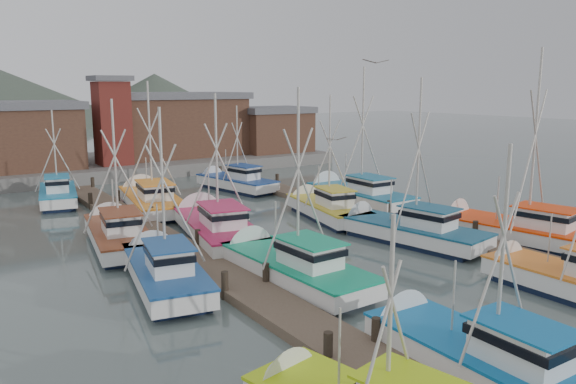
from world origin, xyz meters
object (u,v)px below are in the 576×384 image
boat_0 (475,356)px  boat_12 (150,200)px  boat_4 (288,266)px  lookout_tower (112,120)px  boat_1 (566,279)px  boat_8 (214,226)px

boat_0 → boat_12: 28.52m
boat_4 → boat_12: (0.11, 18.12, 0.00)m
lookout_tower → boat_1: lookout_tower is taller
boat_12 → boat_1: bearing=-62.8°
boat_8 → boat_12: 9.52m
boat_0 → boat_4: bearing=90.2°
lookout_tower → boat_8: 26.42m
boat_1 → boat_12: bearing=107.8°
boat_4 → boat_8: boat_4 is taller
lookout_tower → boat_12: 17.25m
boat_4 → boat_12: size_ratio=0.90×
boat_1 → boat_8: 18.63m
lookout_tower → boat_0: 45.24m
boat_8 → boat_4: bearing=-82.5°
boat_1 → boat_12: boat_12 is taller
boat_1 → boat_12: (-8.68, 26.21, 0.01)m
lookout_tower → boat_1: bearing=-81.6°
boat_1 → boat_8: bearing=115.9°
boat_1 → boat_12: 27.61m
boat_1 → boat_4: boat_4 is taller
boat_4 → boat_12: boat_12 is taller
boat_0 → boat_1: size_ratio=1.06×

